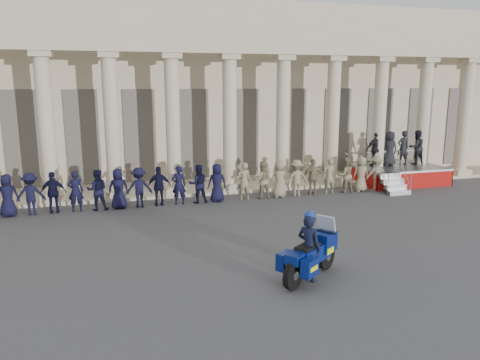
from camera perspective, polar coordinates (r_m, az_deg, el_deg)
name	(u,v)px	position (r m, az deg, el deg)	size (l,w,h in m)	color
ground	(257,252)	(14.32, 2.14, -8.81)	(90.00, 90.00, 0.00)	#3C3C3F
building	(178,92)	(27.79, -7.61, 10.60)	(40.00, 12.50, 9.00)	#BAAB8C
officer_rank	(174,185)	(19.75, -8.09, -0.65)	(20.36, 0.63, 1.66)	black
reviewing_stand	(397,157)	(25.18, 18.65, 2.73)	(4.30, 4.11, 2.64)	gray
motorcycle	(311,254)	(12.43, 8.66, -8.91)	(2.06, 1.69, 1.55)	black
rider	(309,246)	(12.23, 8.40, -7.97)	(0.72, 0.78, 1.87)	black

